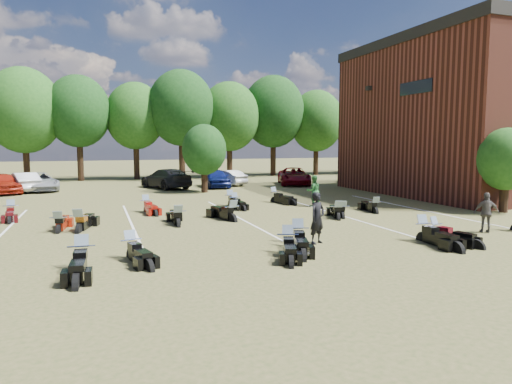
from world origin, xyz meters
name	(u,v)px	position (x,y,z in m)	size (l,w,h in m)	color
ground	(333,228)	(0.00, 0.00, 0.00)	(160.00, 160.00, 0.00)	brown
car_0	(2,183)	(-15.68, 19.24, 0.75)	(1.77, 4.41, 1.50)	maroon
car_1	(24,182)	(-14.45, 20.15, 0.72)	(1.51, 4.34, 1.43)	silver
car_2	(39,182)	(-13.49, 20.48, 0.68)	(2.27, 4.92, 1.37)	gray
car_3	(166,179)	(-4.22, 19.38, 0.78)	(2.17, 5.34, 1.55)	black
car_4	(216,178)	(-0.32, 18.84, 0.75)	(1.78, 4.42, 1.51)	#0B1553
car_5	(227,178)	(1.04, 20.31, 0.64)	(1.36, 3.89, 1.28)	beige
car_6	(294,176)	(6.58, 18.80, 0.73)	(2.43, 5.27, 1.47)	#60050E
car_7	(351,176)	(12.20, 18.94, 0.64)	(1.79, 4.40, 1.28)	#393A3E
person_black	(317,218)	(-2.00, -2.44, 0.93)	(0.68, 0.44, 1.86)	black
person_green	(314,191)	(2.19, 6.27, 0.88)	(0.86, 0.67, 1.76)	#26672D
person_grey	(487,213)	(5.32, -2.89, 0.81)	(0.95, 0.39, 1.62)	#534D47
motorcycle_0	(132,258)	(-8.45, -2.45, 0.00)	(0.70, 2.18, 1.22)	black
motorcycle_1	(82,269)	(-9.87, -3.22, 0.00)	(0.78, 2.45, 1.36)	black
motorcycle_2	(288,253)	(-3.56, -3.40, 0.00)	(0.72, 2.26, 1.26)	black
motorcycle_3	(298,247)	(-2.88, -2.73, 0.00)	(0.77, 2.42, 1.35)	black
motorcycle_4	(423,241)	(1.84, -3.41, 0.00)	(0.77, 2.42, 1.35)	black
motorcycle_5	(436,241)	(2.35, -3.46, 0.00)	(0.70, 2.20, 1.23)	black
motorcycle_7	(59,233)	(-10.90, 2.79, 0.00)	(0.70, 2.21, 1.23)	maroon
motorcycle_8	(79,232)	(-10.12, 2.56, 0.00)	(0.78, 2.44, 1.36)	black
motorcycle_9	(178,226)	(-6.13, 2.57, 0.00)	(0.75, 2.37, 1.32)	black
motorcycle_10	(232,221)	(-3.58, 3.00, 0.00)	(0.79, 2.48, 1.38)	black
motorcycle_11	(342,218)	(1.65, 2.09, 0.00)	(0.67, 2.11, 1.18)	black
motorcycle_12	(338,220)	(1.25, 1.81, 0.00)	(0.72, 2.26, 1.26)	black
motorcycle_13	(375,213)	(4.00, 2.87, 0.00)	(0.68, 2.15, 1.20)	black
motorcycle_14	(11,218)	(-13.31, 7.34, 0.00)	(0.70, 2.21, 1.23)	#3F090D
motorcycle_15	(146,212)	(-6.99, 7.28, 0.00)	(0.71, 2.22, 1.24)	maroon
motorcycle_16	(230,205)	(-2.17, 8.14, 0.00)	(0.71, 2.22, 1.24)	black
motorcycle_18	(235,207)	(-2.13, 7.39, 0.00)	(0.65, 2.04, 1.14)	black
motorcycle_19	(275,202)	(0.75, 8.63, 0.00)	(0.73, 2.29, 1.28)	black
tree_line	(183,115)	(-1.00, 29.00, 6.31)	(56.00, 6.00, 9.79)	black
young_tree_near_building	(506,159)	(10.50, 1.00, 2.75)	(2.80, 2.80, 4.16)	black
young_tree_midfield	(204,150)	(-2.00, 15.50, 3.09)	(3.20, 3.20, 4.70)	black
parking_lines	(244,220)	(-3.00, 3.00, 0.01)	(20.10, 14.00, 0.01)	silver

